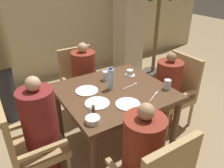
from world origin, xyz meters
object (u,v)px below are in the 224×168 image
teacup_with_saucer (130,73)px  water_bottle (111,79)px  chair_far_side (81,80)px  potted_palm (157,24)px  chair_left_side (27,143)px  diner_in_left_chair (42,130)px  plate_main_right (128,104)px  plate_dessert_center (87,91)px  glass_tall_mid (106,76)px  diner_in_far_chair (85,80)px  diner_in_near_chair (142,160)px  bowl_small (93,120)px  plate_main_left (97,103)px  chair_right_side (175,89)px  glass_tall_near (167,84)px  diner_in_right_chair (167,90)px

teacup_with_saucer → water_bottle: size_ratio=0.48×
chair_far_side → potted_palm: (1.42, 0.04, 0.63)m
chair_left_side → diner_in_left_chair: 0.17m
plate_main_right → plate_dessert_center: 0.49m
glass_tall_mid → diner_in_far_chair: bearing=94.8°
chair_left_side → diner_in_near_chair: 1.06m
diner_in_left_chair → plate_dessert_center: bearing=13.8°
diner_in_left_chair → water_bottle: diner_in_left_chair is taller
diner_in_far_chair → teacup_with_saucer: 0.70m
chair_left_side → chair_far_side: bearing=43.6°
chair_left_side → bowl_small: size_ratio=7.50×
potted_palm → plate_main_right: size_ratio=9.24×
plate_main_left → plate_dessert_center: bearing=85.4°
diner_in_left_chair → chair_right_side: size_ratio=1.20×
teacup_with_saucer → glass_tall_near: (0.14, -0.48, 0.02)m
diner_in_right_chair → plate_main_left: 1.13m
plate_main_right → plate_dessert_center: (-0.22, 0.44, 0.00)m
chair_left_side → diner_in_right_chair: diner_in_right_chair is taller
diner_in_right_chair → plate_main_right: 0.94m
chair_right_side → glass_tall_mid: (-0.91, 0.26, 0.33)m
chair_right_side → plate_main_right: bearing=-163.0°
teacup_with_saucer → glass_tall_near: glass_tall_near is taller
diner_in_near_chair → water_bottle: (0.20, 0.80, 0.33)m
diner_in_left_chair → chair_right_side: diner_in_left_chair is taller
plate_dessert_center → water_bottle: water_bottle is taller
diner_in_near_chair → bowl_small: diner_in_near_chair is taller
diner_in_left_chair → chair_far_side: size_ratio=1.20×
diner_in_left_chair → water_bottle: bearing=3.0°
diner_in_far_chair → bowl_small: size_ratio=8.63×
glass_tall_near → glass_tall_mid: 0.70m
diner_in_right_chair → glass_tall_near: (-0.31, -0.27, 0.29)m
chair_left_side → diner_in_left_chair: diner_in_left_chair is taller
potted_palm → water_bottle: (-1.44, -0.90, -0.23)m
diner_in_right_chair → plate_dessert_center: bearing=172.9°
chair_right_side → glass_tall_mid: size_ratio=8.82×
chair_right_side → diner_in_far_chair: bearing=141.4°
chair_right_side → glass_tall_mid: chair_right_side is taller
teacup_with_saucer → glass_tall_near: size_ratio=1.15×
potted_palm → bowl_small: potted_palm is taller
diner_in_far_chair → plate_dessert_center: size_ratio=4.54×
diner_in_far_chair → diner_in_right_chair: diner_in_far_chair is taller
diner_in_right_chair → glass_tall_mid: bearing=161.4°
chair_right_side → water_bottle: bearing=177.5°
chair_right_side → bowl_small: chair_right_side is taller
potted_palm → bowl_small: bearing=-144.9°
chair_right_side → plate_main_left: chair_right_side is taller
glass_tall_near → bowl_small: bearing=-174.3°
chair_far_side → plate_dessert_center: (-0.26, -0.77, 0.28)m
water_bottle → diner_in_right_chair: bearing=-2.9°
chair_left_side → plate_main_right: chair_left_side is taller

